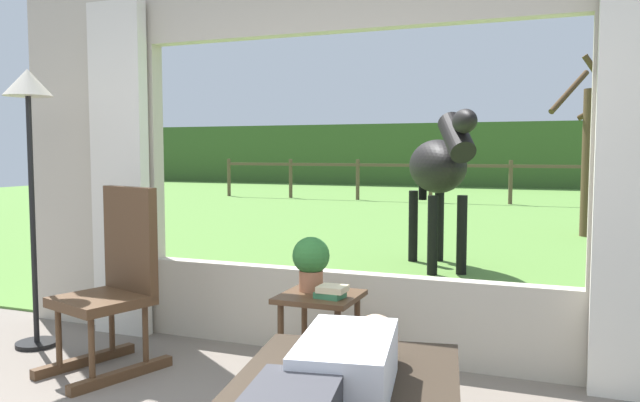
# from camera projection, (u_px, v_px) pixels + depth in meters

# --- Properties ---
(back_wall_with_window) EXTENTS (5.20, 0.12, 2.55)m
(back_wall_with_window) POSITION_uv_depth(u_px,v_px,m) (346.00, 165.00, 4.07)
(back_wall_with_window) COLOR #BCB29E
(back_wall_with_window) RESTS_ON ground_plane
(curtain_panel_left) EXTENTS (0.44, 0.10, 2.40)m
(curtain_panel_left) POSITION_uv_depth(u_px,v_px,m) (120.00, 170.00, 4.57)
(curtain_panel_left) COLOR silver
(curtain_panel_left) RESTS_ON ground_plane
(curtain_panel_right) EXTENTS (0.44, 0.10, 2.40)m
(curtain_panel_right) POSITION_uv_depth(u_px,v_px,m) (639.00, 178.00, 3.33)
(curtain_panel_right) COLOR silver
(curtain_panel_right) RESTS_ON ground_plane
(outdoor_pasture_lawn) EXTENTS (36.00, 21.68, 0.02)m
(outdoor_pasture_lawn) POSITION_uv_depth(u_px,v_px,m) (504.00, 210.00, 14.28)
(outdoor_pasture_lawn) COLOR #568438
(outdoor_pasture_lawn) RESTS_ON ground_plane
(distant_hill_ridge) EXTENTS (36.00, 2.00, 2.40)m
(distant_hill_ridge) POSITION_uv_depth(u_px,v_px,m) (530.00, 155.00, 23.30)
(distant_hill_ridge) COLOR #3B5A28
(distant_hill_ridge) RESTS_ON ground_plane
(reclining_person) EXTENTS (0.44, 1.43, 0.22)m
(reclining_person) POSITION_uv_depth(u_px,v_px,m) (328.00, 385.00, 2.21)
(reclining_person) COLOR silver
(reclining_person) RESTS_ON recliner_sofa
(rocking_chair) EXTENTS (0.64, 0.79, 1.12)m
(rocking_chair) POSITION_uv_depth(u_px,v_px,m) (116.00, 281.00, 3.86)
(rocking_chair) COLOR #4C331E
(rocking_chair) RESTS_ON ground_plane
(side_table) EXTENTS (0.44, 0.44, 0.52)m
(side_table) POSITION_uv_depth(u_px,v_px,m) (320.00, 310.00, 3.62)
(side_table) COLOR #4C331E
(side_table) RESTS_ON ground_plane
(potted_plant) EXTENTS (0.22, 0.22, 0.32)m
(potted_plant) POSITION_uv_depth(u_px,v_px,m) (311.00, 260.00, 3.69)
(potted_plant) COLOR #9E6042
(potted_plant) RESTS_ON side_table
(book_stack) EXTENTS (0.17, 0.15, 0.07)m
(book_stack) POSITION_uv_depth(u_px,v_px,m) (331.00, 292.00, 3.52)
(book_stack) COLOR #337247
(book_stack) RESTS_ON side_table
(floor_lamp_left) EXTENTS (0.32, 0.32, 1.89)m
(floor_lamp_left) POSITION_uv_depth(u_px,v_px,m) (29.00, 124.00, 4.22)
(floor_lamp_left) COLOR black
(floor_lamp_left) RESTS_ON ground_plane
(horse) EXTENTS (1.15, 1.76, 1.73)m
(horse) POSITION_uv_depth(u_px,v_px,m) (439.00, 168.00, 7.00)
(horse) COLOR black
(horse) RESTS_ON outdoor_pasture_lawn
(pasture_tree) EXTENTS (1.39, 1.28, 2.74)m
(pasture_tree) POSITION_uv_depth(u_px,v_px,m) (594.00, 154.00, 9.70)
(pasture_tree) COLOR #4C3823
(pasture_tree) RESTS_ON outdoor_pasture_lawn
(pasture_fence_line) EXTENTS (16.10, 0.10, 1.10)m
(pasture_fence_line) POSITION_uv_depth(u_px,v_px,m) (511.00, 175.00, 15.65)
(pasture_fence_line) COLOR brown
(pasture_fence_line) RESTS_ON outdoor_pasture_lawn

